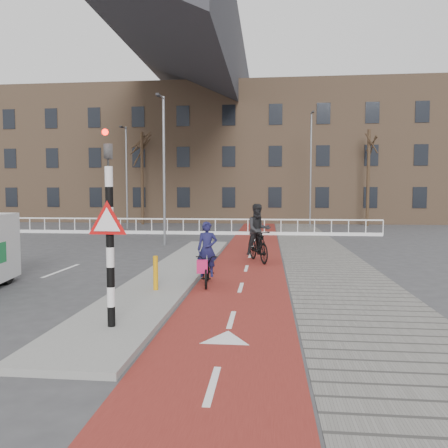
# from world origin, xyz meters

# --- Properties ---
(ground) EXTENTS (120.00, 120.00, 0.00)m
(ground) POSITION_xyz_m (0.00, 0.00, 0.00)
(ground) COLOR #38383A
(ground) RESTS_ON ground
(bike_lane) EXTENTS (2.50, 60.00, 0.01)m
(bike_lane) POSITION_xyz_m (1.50, 10.00, 0.01)
(bike_lane) COLOR maroon
(bike_lane) RESTS_ON ground
(sidewalk) EXTENTS (3.00, 60.00, 0.01)m
(sidewalk) POSITION_xyz_m (4.30, 10.00, 0.01)
(sidewalk) COLOR slate
(sidewalk) RESTS_ON ground
(curb_island) EXTENTS (1.80, 16.00, 0.12)m
(curb_island) POSITION_xyz_m (-0.70, 4.00, 0.06)
(curb_island) COLOR gray
(curb_island) RESTS_ON ground
(traffic_signal) EXTENTS (0.80, 0.80, 3.68)m
(traffic_signal) POSITION_xyz_m (-0.60, -2.02, 1.99)
(traffic_signal) COLOR black
(traffic_signal) RESTS_ON curb_island
(bollard) EXTENTS (0.12, 0.12, 0.85)m
(bollard) POSITION_xyz_m (-0.57, 1.01, 0.55)
(bollard) COLOR orange
(bollard) RESTS_ON curb_island
(cyclist_near) EXTENTS (0.75, 1.70, 1.75)m
(cyclist_near) POSITION_xyz_m (0.56, 2.22, 0.59)
(cyclist_near) COLOR black
(cyclist_near) RESTS_ON bike_lane
(cyclist_far) EXTENTS (1.23, 2.08, 2.14)m
(cyclist_far) POSITION_xyz_m (1.86, 6.43, 0.89)
(cyclist_far) COLOR black
(cyclist_far) RESTS_ON bike_lane
(railing) EXTENTS (28.00, 0.10, 0.99)m
(railing) POSITION_xyz_m (-5.00, 17.00, 0.31)
(railing) COLOR silver
(railing) RESTS_ON ground
(townhouse_row) EXTENTS (46.00, 10.00, 15.90)m
(townhouse_row) POSITION_xyz_m (-3.00, 32.00, 7.81)
(townhouse_row) COLOR #7F6047
(townhouse_row) RESTS_ON ground
(tree_mid) EXTENTS (0.24, 0.24, 7.50)m
(tree_mid) POSITION_xyz_m (-8.00, 25.31, 3.75)
(tree_mid) COLOR #302315
(tree_mid) RESTS_ON ground
(tree_right) EXTENTS (0.24, 0.24, 7.47)m
(tree_right) POSITION_xyz_m (9.96, 25.53, 3.74)
(tree_right) COLOR #302315
(tree_right) RESTS_ON ground
(streetlight_near) EXTENTS (0.12, 0.12, 7.17)m
(streetlight_near) POSITION_xyz_m (-2.82, 11.35, 3.58)
(streetlight_near) COLOR slate
(streetlight_near) RESTS_ON ground
(streetlight_left) EXTENTS (0.12, 0.12, 7.23)m
(streetlight_left) POSITION_xyz_m (-7.85, 20.89, 3.62)
(streetlight_left) COLOR slate
(streetlight_left) RESTS_ON ground
(streetlight_right) EXTENTS (0.12, 0.12, 8.45)m
(streetlight_right) POSITION_xyz_m (5.33, 23.34, 4.23)
(streetlight_right) COLOR slate
(streetlight_right) RESTS_ON ground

